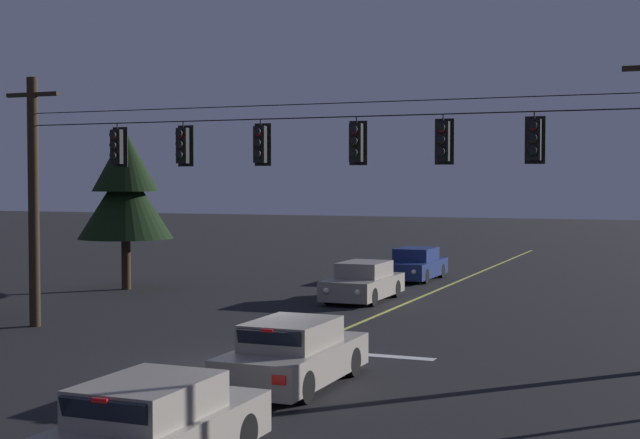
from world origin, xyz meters
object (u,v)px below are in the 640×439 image
(traffic_light_centre, at_px, (260,144))
(car_oncoming_lead, at_px, (363,283))
(traffic_light_leftmost, at_px, (117,147))
(traffic_light_far_right, at_px, (534,140))
(traffic_light_right_inner, at_px, (356,143))
(car_waiting_second_near, at_px, (152,429))
(traffic_light_rightmost, at_px, (443,141))
(tree_verge_near, at_px, (125,190))
(car_waiting_near_lane, at_px, (293,355))
(traffic_light_left_inner, at_px, (183,146))
(car_oncoming_trailing, at_px, (416,265))

(traffic_light_centre, height_order, car_oncoming_lead, traffic_light_centre)
(traffic_light_leftmost, xyz_separation_m, traffic_light_far_right, (11.51, 0.00, 0.00))
(traffic_light_right_inner, xyz_separation_m, car_waiting_second_near, (0.62, -10.51, -4.58))
(traffic_light_rightmost, relative_size, tree_verge_near, 0.19)
(traffic_light_right_inner, bearing_deg, car_waiting_near_lane, -87.20)
(traffic_light_leftmost, relative_size, traffic_light_centre, 1.00)
(traffic_light_leftmost, relative_size, traffic_light_left_inner, 1.00)
(traffic_light_far_right, bearing_deg, tree_verge_near, 152.53)
(traffic_light_centre, relative_size, traffic_light_far_right, 1.00)
(traffic_light_centre, xyz_separation_m, traffic_light_right_inner, (2.67, 0.00, 0.00))
(traffic_light_far_right, bearing_deg, car_oncoming_lead, 128.93)
(traffic_light_leftmost, relative_size, tree_verge_near, 0.19)
(traffic_light_far_right, distance_m, car_oncoming_lead, 12.69)
(car_oncoming_lead, bearing_deg, tree_verge_near, -178.71)
(traffic_light_left_inner, height_order, traffic_light_far_right, same)
(traffic_light_centre, xyz_separation_m, car_waiting_near_lane, (2.89, -4.46, -4.58))
(tree_verge_near, bearing_deg, car_oncoming_trailing, 38.54)
(traffic_light_leftmost, distance_m, car_waiting_second_near, 13.83)
(traffic_light_left_inner, relative_size, tree_verge_near, 0.19)
(traffic_light_rightmost, relative_size, car_oncoming_trailing, 0.28)
(car_waiting_near_lane, xyz_separation_m, tree_verge_near, (-13.09, 13.45, 3.29))
(tree_verge_near, bearing_deg, car_waiting_second_near, -55.31)
(traffic_light_centre, bearing_deg, traffic_light_rightmost, 0.00)
(car_oncoming_lead, height_order, tree_verge_near, tree_verge_near)
(traffic_light_centre, distance_m, traffic_light_far_right, 7.07)
(traffic_light_rightmost, distance_m, car_oncoming_lead, 11.55)
(traffic_light_right_inner, height_order, car_oncoming_lead, traffic_light_right_inner)
(traffic_light_leftmost, xyz_separation_m, traffic_light_right_inner, (7.11, 0.00, 0.00))
(car_oncoming_trailing, bearing_deg, car_waiting_second_near, -81.90)
(car_waiting_second_near, xyz_separation_m, tree_verge_near, (-13.50, 19.49, 3.29))
(traffic_light_rightmost, relative_size, car_oncoming_lead, 0.28)
(traffic_light_far_right, height_order, car_oncoming_lead, traffic_light_far_right)
(traffic_light_leftmost, relative_size, traffic_light_far_right, 1.00)
(car_oncoming_lead, xyz_separation_m, car_waiting_second_near, (3.65, -19.72, 0.00))
(traffic_light_centre, relative_size, car_oncoming_lead, 0.28)
(traffic_light_rightmost, xyz_separation_m, car_waiting_second_near, (-1.60, -10.51, -4.58))
(traffic_light_rightmost, relative_size, car_waiting_near_lane, 0.28)
(traffic_light_left_inner, bearing_deg, traffic_light_centre, 0.00)
(car_oncoming_trailing, xyz_separation_m, tree_verge_near, (-9.63, -7.67, 3.29))
(traffic_light_left_inner, xyz_separation_m, car_waiting_near_lane, (5.21, -4.46, -4.58))
(traffic_light_rightmost, relative_size, traffic_light_far_right, 1.00)
(traffic_light_rightmost, distance_m, tree_verge_near, 17.62)
(traffic_light_leftmost, height_order, car_waiting_near_lane, traffic_light_leftmost)
(traffic_light_leftmost, distance_m, tree_verge_near, 10.75)
(traffic_light_right_inner, relative_size, traffic_light_rightmost, 1.00)
(car_waiting_second_near, bearing_deg, traffic_light_left_inner, 118.12)
(traffic_light_far_right, xyz_separation_m, car_waiting_near_lane, (-4.18, -4.46, -4.58))
(car_waiting_second_near, bearing_deg, traffic_light_right_inner, 93.38)
(traffic_light_rightmost, height_order, car_oncoming_lead, traffic_light_rightmost)
(traffic_light_leftmost, bearing_deg, traffic_light_rightmost, 0.00)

